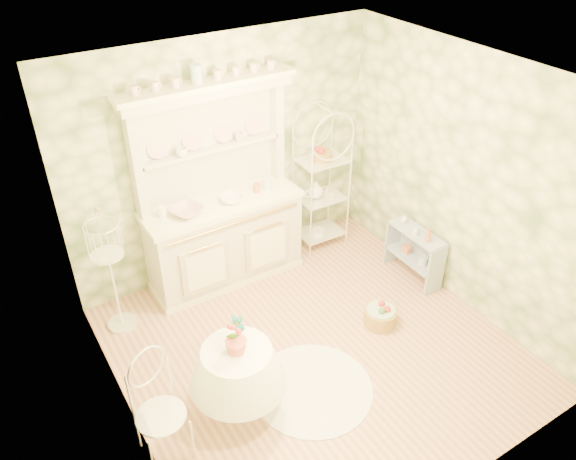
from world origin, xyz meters
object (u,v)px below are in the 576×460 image
kitchen_dresser (221,191)px  side_shelf (414,255)px  bakers_rack (321,180)px  cafe_chair (161,414)px  floor_basket (380,315)px  birdcage_stand (111,271)px  round_table (239,385)px

kitchen_dresser → side_shelf: size_ratio=3.37×
bakers_rack → cafe_chair: size_ratio=1.87×
side_shelf → floor_basket: size_ratio=1.79×
cafe_chair → birdcage_stand: birdcage_stand is taller
cafe_chair → kitchen_dresser: bearing=30.5°
kitchen_dresser → side_shelf: 2.32m
side_shelf → round_table: size_ratio=1.12×
round_table → kitchen_dresser: bearing=66.5°
bakers_rack → floor_basket: (-0.32, -1.58, -0.77)m
round_table → birdcage_stand: 1.74m
bakers_rack → side_shelf: size_ratio=2.64×
birdcage_stand → side_shelf: bearing=-17.4°
kitchen_dresser → bakers_rack: 1.33m
floor_basket → side_shelf: bearing=27.5°
side_shelf → floor_basket: side_shelf is taller
bakers_rack → birdcage_stand: 2.63m
bakers_rack → round_table: bearing=-137.5°
kitchen_dresser → side_shelf: (1.83, -1.14, -0.85)m
side_shelf → round_table: bearing=-168.6°
bakers_rack → side_shelf: (0.52, -1.15, -0.61)m
birdcage_stand → floor_basket: birdcage_stand is taller
side_shelf → cafe_chair: size_ratio=0.71×
side_shelf → cafe_chair: 3.38m
birdcage_stand → floor_basket: size_ratio=3.77×
kitchen_dresser → birdcage_stand: size_ratio=1.60×
bakers_rack → floor_basket: bakers_rack is taller
kitchen_dresser → cafe_chair: 2.45m
bakers_rack → cafe_chair: (-2.79, -1.84, -0.42)m
round_table → floor_basket: round_table is taller
kitchen_dresser → side_shelf: bearing=-32.0°
birdcage_stand → bakers_rack: bearing=3.6°
side_shelf → birdcage_stand: 3.31m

